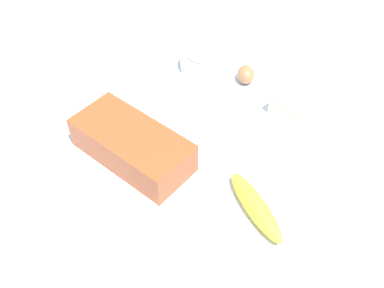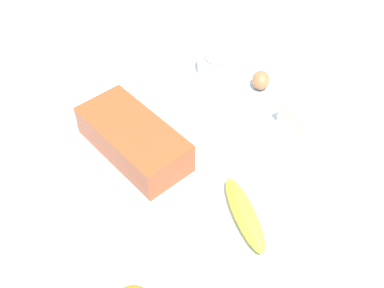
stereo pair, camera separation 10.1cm
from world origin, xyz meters
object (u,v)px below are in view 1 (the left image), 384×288
object	(u,v)px
butter_block	(291,108)
egg_near_butter	(246,74)
sugar_bowl	(203,59)
flour_bowl	(114,254)
loaf_pan	(132,145)
banana	(256,206)

from	to	relation	value
butter_block	egg_near_butter	xyz separation A→B (m)	(0.17, -0.02, -0.01)
egg_near_butter	sugar_bowl	bearing A→B (deg)	21.45
sugar_bowl	butter_block	bearing A→B (deg)	-174.98
flour_bowl	loaf_pan	bearing A→B (deg)	-44.31
flour_bowl	egg_near_butter	size ratio (longest dim) A/B	2.52
egg_near_butter	loaf_pan	bearing A→B (deg)	92.65
loaf_pan	flour_bowl	size ratio (longest dim) A/B	1.97
banana	egg_near_butter	size ratio (longest dim) A/B	3.18
butter_block	flour_bowl	bearing A→B (deg)	93.86
sugar_bowl	butter_block	xyz separation A→B (m)	(-0.29, -0.03, -0.00)
banana	egg_near_butter	xyz separation A→B (m)	(0.31, -0.30, 0.00)
sugar_bowl	egg_near_butter	size ratio (longest dim) A/B	2.10
sugar_bowl	flour_bowl	bearing A→B (deg)	121.74
loaf_pan	banana	distance (m)	0.31
flour_bowl	sugar_bowl	distance (m)	0.63
banana	egg_near_butter	world-z (taller)	egg_near_butter
banana	sugar_bowl	bearing A→B (deg)	-30.50
butter_block	egg_near_butter	distance (m)	0.17
loaf_pan	banana	world-z (taller)	loaf_pan
flour_bowl	sugar_bowl	xyz separation A→B (m)	(0.33, -0.54, -0.00)
butter_block	banana	bearing A→B (deg)	116.23
banana	butter_block	bearing A→B (deg)	-63.77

